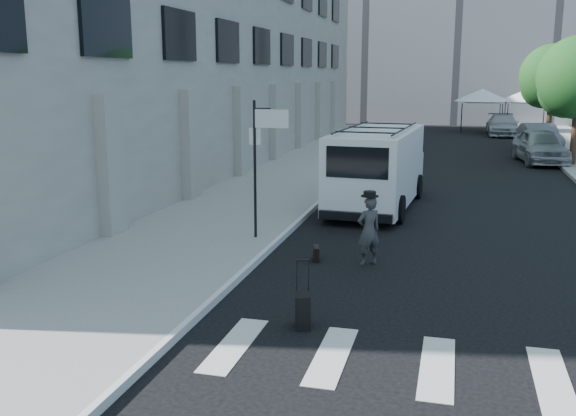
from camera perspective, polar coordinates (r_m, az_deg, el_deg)
The scene contains 14 objects.
ground at distance 13.09m, azimuth 3.82°, elevation -7.33°, with size 120.00×120.00×0.00m, color black.
sidewalk_left at distance 29.20m, azimuth 1.60°, elevation 3.55°, with size 4.50×48.00×0.15m, color gray.
building_left at distance 33.20m, azimuth -10.20°, elevation 14.63°, with size 10.00×44.00×12.00m, color gray.
sign_pole at distance 16.12m, azimuth -2.18°, elevation 6.01°, with size 1.03×0.07×3.50m.
tree_far at distance 41.63m, azimuth 22.28°, elevation 10.56°, with size 3.80×3.83×6.03m.
tent_left at distance 50.20m, azimuth 16.89°, elevation 9.56°, with size 4.00×4.00×3.20m.
tent_right at distance 50.91m, azimuth 20.51°, elevation 9.35°, with size 4.00×4.00×3.20m.
businessman at distance 14.69m, azimuth 7.19°, elevation -2.02°, with size 0.58×0.38×1.59m, color #3A3A3C.
briefcase at distance 15.04m, azimuth 2.53°, elevation -4.06°, with size 0.12×0.44×0.34m, color black.
suitcase at distance 11.16m, azimuth 1.32°, elevation -9.07°, with size 0.36×0.47×1.16m.
cargo_van at distance 21.12m, azimuth 8.00°, elevation 3.59°, with size 2.72×6.86×2.52m.
parked_car_a at distance 33.71m, azimuth 21.52°, elevation 5.16°, with size 1.98×4.92×1.68m, color #A1A5A9.
parked_car_b at distance 38.77m, azimuth 21.42°, elevation 5.85°, with size 1.65×4.72×1.56m, color slate.
parked_car_c at distance 48.00m, azimuth 18.55°, elevation 7.01°, with size 2.06×5.07×1.47m, color #B1B5BA.
Camera 1 is at (2.29, -12.15, 4.30)m, focal length 40.00 mm.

